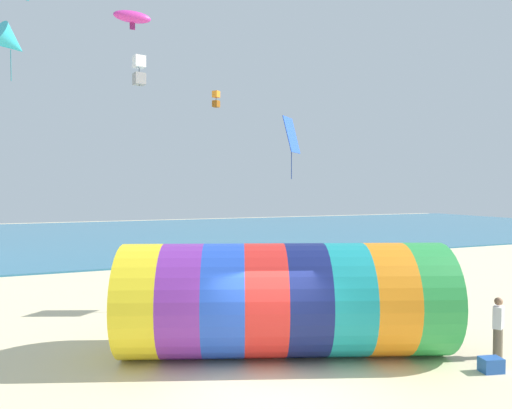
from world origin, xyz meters
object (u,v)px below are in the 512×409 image
at_px(giant_inflatable_tube, 285,299).
at_px(kite_white_box, 139,70).
at_px(kite_magenta_parafoil, 132,17).
at_px(cooler_box, 491,365).
at_px(kite_blue_diamond, 292,136).
at_px(bystander_near_water, 309,273).
at_px(kite_cyan_delta, 11,42).
at_px(kite_orange_box, 216,99).
at_px(kite_handler, 498,327).
at_px(bystander_mid_beach, 206,281).

height_order(giant_inflatable_tube, kite_white_box, kite_white_box).
distance_m(kite_magenta_parafoil, cooler_box, 16.09).
bearing_deg(kite_blue_diamond, bystander_near_water, 45.88).
bearing_deg(kite_white_box, kite_cyan_delta, -175.68).
distance_m(kite_orange_box, cooler_box, 16.36).
bearing_deg(kite_orange_box, bystander_near_water, -55.70).
bearing_deg(kite_handler, bystander_near_water, 96.43).
xyz_separation_m(kite_handler, bystander_near_water, (-0.97, 8.64, 0.06)).
height_order(kite_magenta_parafoil, bystander_mid_beach, kite_magenta_parafoil).
xyz_separation_m(kite_blue_diamond, cooler_box, (1.74, -7.46, -6.37)).
relative_size(kite_handler, kite_orange_box, 1.94).
height_order(kite_magenta_parafoil, cooler_box, kite_magenta_parafoil).
xyz_separation_m(kite_handler, bystander_mid_beach, (-5.67, 8.38, 0.11)).
bearing_deg(kite_magenta_parafoil, cooler_box, -52.37).
bearing_deg(bystander_mid_beach, kite_cyan_delta, 156.01).
bearing_deg(kite_cyan_delta, kite_blue_diamond, -25.37).
height_order(giant_inflatable_tube, kite_handler, giant_inflatable_tube).
relative_size(kite_handler, kite_cyan_delta, 0.72).
height_order(bystander_near_water, cooler_box, bystander_near_water).
bearing_deg(kite_cyan_delta, giant_inflatable_tube, -50.76).
xyz_separation_m(giant_inflatable_tube, bystander_mid_beach, (-0.48, 6.01, -0.59)).
bearing_deg(bystander_mid_beach, giant_inflatable_tube, -85.45).
relative_size(kite_magenta_parafoil, kite_blue_diamond, 0.59).
bearing_deg(kite_cyan_delta, kite_orange_box, 8.94).
distance_m(giant_inflatable_tube, kite_magenta_parafoil, 11.82).
bearing_deg(kite_magenta_parafoil, bystander_near_water, -1.50).
relative_size(kite_cyan_delta, kite_magenta_parafoil, 1.61).
height_order(kite_handler, bystander_near_water, bystander_near_water).
distance_m(kite_blue_diamond, bystander_near_water, 6.23).
bearing_deg(kite_white_box, giant_inflatable_tube, -75.28).
height_order(kite_white_box, kite_blue_diamond, kite_white_box).
relative_size(kite_cyan_delta, bystander_near_water, 1.31).
height_order(giant_inflatable_tube, kite_blue_diamond, kite_blue_diamond).
relative_size(kite_orange_box, kite_white_box, 0.63).
relative_size(kite_cyan_delta, cooler_box, 4.31).
distance_m(kite_magenta_parafoil, kite_blue_diamond, 7.36).
bearing_deg(cooler_box, bystander_near_water, 89.71).
xyz_separation_m(kite_cyan_delta, bystander_mid_beach, (6.95, -3.09, -9.31)).
bearing_deg(bystander_mid_beach, bystander_near_water, 3.20).
xyz_separation_m(kite_handler, kite_orange_box, (-3.85, 12.85, 8.13)).
height_order(kite_cyan_delta, bystander_mid_beach, kite_cyan_delta).
height_order(kite_white_box, bystander_near_water, kite_white_box).
relative_size(giant_inflatable_tube, kite_handler, 5.69).
relative_size(kite_handler, kite_white_box, 1.21).
xyz_separation_m(kite_cyan_delta, kite_white_box, (4.94, 0.37, -0.51)).
bearing_deg(kite_blue_diamond, bystander_mid_beach, 151.45).
relative_size(kite_handler, bystander_near_water, 0.95).
bearing_deg(bystander_near_water, giant_inflatable_tube, -123.93).
xyz_separation_m(kite_magenta_parafoil, cooler_box, (7.32, -9.50, -10.72)).
distance_m(kite_orange_box, bystander_near_water, 9.55).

